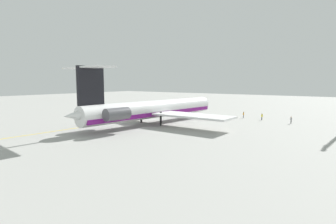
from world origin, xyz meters
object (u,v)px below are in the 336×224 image
(ground_crew_near_nose, at_px, (262,116))
(safety_cone_nose, at_px, (169,111))
(ground_crew_near_tail, at_px, (244,114))
(ground_crew_portside, at_px, (291,119))
(main_jetliner, at_px, (151,109))

(ground_crew_near_nose, height_order, safety_cone_nose, ground_crew_near_nose)
(ground_crew_near_tail, relative_size, ground_crew_portside, 1.02)
(ground_crew_portside, bearing_deg, ground_crew_near_tail, 30.82)
(ground_crew_near_nose, distance_m, ground_crew_near_tail, 5.48)
(main_jetliner, height_order, safety_cone_nose, main_jetliner)
(main_jetliner, bearing_deg, safety_cone_nose, 33.45)
(main_jetliner, bearing_deg, ground_crew_near_nose, -34.42)
(ground_crew_near_nose, bearing_deg, safety_cone_nose, -66.75)
(main_jetliner, xyz_separation_m, ground_crew_near_tail, (-23.35, 13.95, -2.44))
(main_jetliner, relative_size, safety_cone_nose, 81.57)
(ground_crew_near_nose, relative_size, safety_cone_nose, 3.18)
(ground_crew_near_nose, xyz_separation_m, safety_cone_nose, (-2.27, -31.79, -0.83))
(main_jetliner, xyz_separation_m, ground_crew_near_nose, (-22.28, 19.32, -2.46))
(ground_crew_near_nose, height_order, ground_crew_near_tail, ground_crew_near_tail)
(ground_crew_near_tail, relative_size, safety_cone_nose, 3.23)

